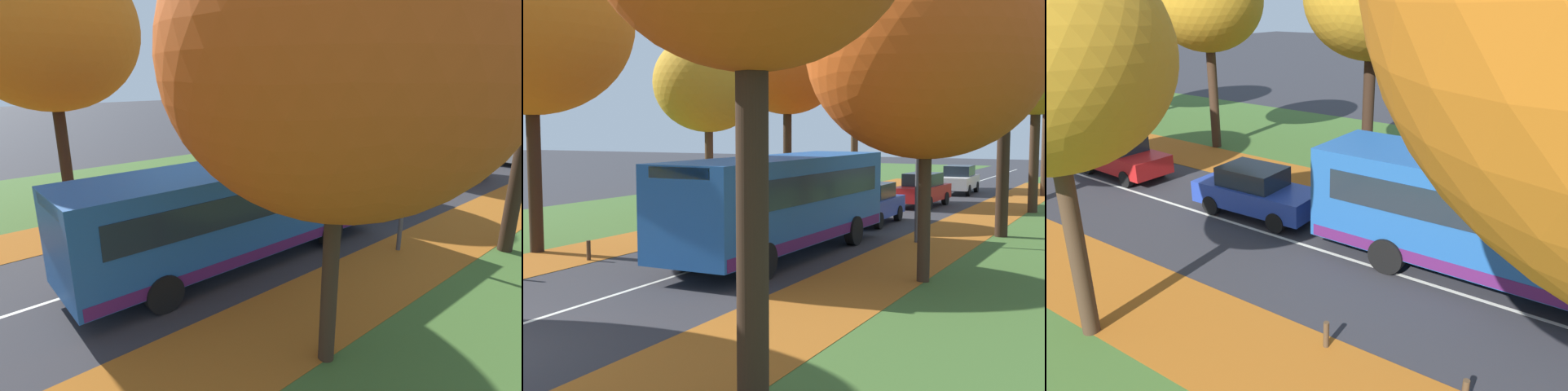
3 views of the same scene
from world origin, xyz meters
The scene contains 17 objects.
grass_verge_left centered at (-9.20, 20.00, 0.00)m, with size 12.00×90.00×0.01m, color #3D6028.
leaf_litter_left centered at (-4.60, 14.00, 0.01)m, with size 2.80×60.00×0.00m, color #9E5619.
leaf_litter_right centered at (4.60, 14.00, 0.01)m, with size 2.80×60.00×0.00m, color #9E5619.
road_centre_line centered at (0.00, 20.00, 0.00)m, with size 0.12×80.00×0.01m, color silver.
tree_left_near centered at (-5.94, 8.61, 7.02)m, with size 6.26×6.26×9.86m.
tree_left_mid centered at (-5.93, 18.40, 5.71)m, with size 4.67×4.67×7.84m.
tree_left_far centered at (-6.20, 26.36, 7.07)m, with size 5.76×5.76×9.68m.
tree_left_distant centered at (-6.22, 35.95, 6.98)m, with size 5.25×5.25×9.37m.
tree_right_near centered at (5.95, 9.87, 5.75)m, with size 5.96×5.96×8.44m.
bollard_fourth centered at (-3.53, 8.26, 0.29)m, with size 0.12×0.12×0.59m, color #4C3823.
bollard_fifth centered at (-3.57, 11.12, 0.30)m, with size 0.12×0.12×0.59m, color #4C3823.
bollard_sixth centered at (-3.52, 13.98, 0.30)m, with size 0.12×0.12×0.59m, color #4C3823.
streetlamp_right centered at (3.67, 15.76, 3.74)m, with size 1.89×0.28×6.00m.
bus centered at (1.11, 11.46, 1.70)m, with size 2.72×10.42×2.98m.
car_blue_lead centered at (0.96, 19.55, 0.81)m, with size 1.89×4.25×1.62m.
car_red_following centered at (1.01, 26.57, 0.81)m, with size 1.92×4.27×1.62m.
car_white_third_in_line centered at (0.97, 34.20, 0.81)m, with size 1.93×4.27×1.62m.
Camera 1 is at (10.35, 4.34, 5.47)m, focal length 28.00 mm.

